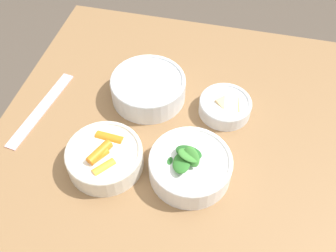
{
  "coord_description": "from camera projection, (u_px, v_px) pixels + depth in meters",
  "views": [
    {
      "loc": [
        -0.44,
        -0.07,
        1.42
      ],
      "look_at": [
        0.06,
        0.05,
        0.77
      ],
      "focal_mm": 40.0,
      "sensor_mm": 36.0,
      "label": 1
    }
  ],
  "objects": [
    {
      "name": "bowl_greens",
      "position": [
        190.0,
        165.0,
        0.77
      ],
      "size": [
        0.18,
        0.17,
        0.09
      ],
      "color": "white",
      "rests_on": "dining_table"
    },
    {
      "name": "bowl_beans_hotdog",
      "position": [
        148.0,
        89.0,
        0.91
      ],
      "size": [
        0.18,
        0.18,
        0.06
      ],
      "color": "silver",
      "rests_on": "dining_table"
    },
    {
      "name": "ruler",
      "position": [
        42.0,
        109.0,
        0.91
      ],
      "size": [
        0.25,
        0.06,
        0.0
      ],
      "color": "#EFB7C6",
      "rests_on": "dining_table"
    },
    {
      "name": "dining_table",
      "position": [
        183.0,
        189.0,
        0.91
      ],
      "size": [
        0.99,
        0.91,
        0.74
      ],
      "color": "olive",
      "rests_on": "ground_plane"
    },
    {
      "name": "bowl_carrots",
      "position": [
        105.0,
        157.0,
        0.79
      ],
      "size": [
        0.16,
        0.16,
        0.06
      ],
      "color": "silver",
      "rests_on": "dining_table"
    },
    {
      "name": "bowl_cookies",
      "position": [
        225.0,
        106.0,
        0.89
      ],
      "size": [
        0.12,
        0.12,
        0.04
      ],
      "color": "silver",
      "rests_on": "dining_table"
    }
  ]
}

